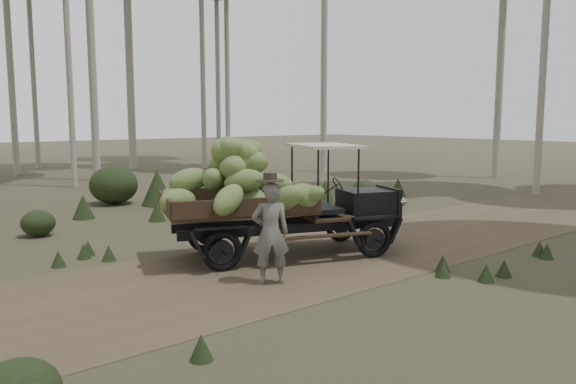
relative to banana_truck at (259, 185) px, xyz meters
name	(u,v)px	position (x,y,z in m)	size (l,w,h in m)	color
ground	(252,272)	(-0.68, -0.69, -1.40)	(120.00, 120.00, 0.00)	#473D2B
dirt_track	(252,272)	(-0.68, -0.69, -1.40)	(70.00, 4.00, 0.01)	brown
banana_truck	(259,185)	(0.00, 0.00, 0.00)	(4.88, 3.07, 2.41)	black
farmer	(270,232)	(-0.85, -1.44, -0.55)	(0.72, 0.64, 1.80)	#5D5C55
undergrowth	(141,232)	(-1.73, 1.47, -0.91)	(20.19, 21.62, 1.23)	#233319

